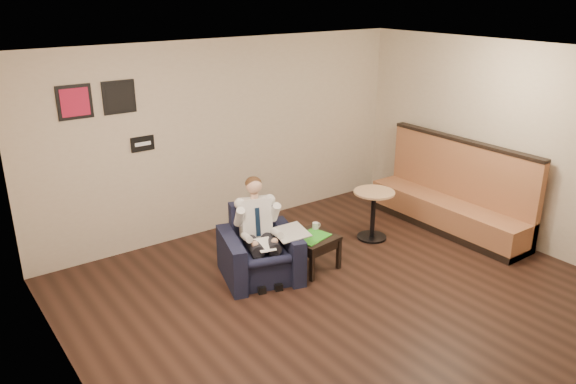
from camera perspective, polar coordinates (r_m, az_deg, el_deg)
ground at (r=6.60m, az=7.69°, el=-11.73°), size 6.00×6.00×0.00m
wall_back at (r=8.29m, az=-6.18°, el=5.65°), size 6.00×0.02×2.80m
wall_left at (r=4.60m, az=-20.13°, el=-7.98°), size 0.02×6.00×2.80m
wall_right at (r=8.28m, az=23.56°, el=4.02°), size 0.02×6.00×2.80m
ceiling at (r=5.65m, az=9.05°, el=13.12°), size 6.00×6.00×0.02m
seating_sign at (r=7.72m, az=-14.56°, el=4.77°), size 0.32×0.02×0.20m
art_print_left at (r=7.34m, az=-20.85°, el=8.53°), size 0.42×0.03×0.42m
art_print_right at (r=7.50m, az=-16.79°, el=9.22°), size 0.42×0.03×0.42m
armchair at (r=7.02m, az=-2.86°, el=-5.40°), size 1.13×1.13×0.88m
seated_man at (r=6.85m, az=-2.61°, el=-4.56°), size 0.80×0.99×1.21m
lap_papers at (r=6.79m, az=-2.36°, el=-5.36°), size 0.26×0.32×0.01m
newspaper at (r=6.97m, az=0.26°, el=-4.11°), size 0.48×0.56×0.01m
side_table at (r=7.33m, az=2.45°, el=-6.11°), size 0.62×0.62×0.45m
green_folder at (r=7.19m, az=2.42°, el=-4.58°), size 0.52×0.43×0.01m
coffee_mug at (r=7.40m, az=2.81°, el=-3.48°), size 0.09×0.09×0.10m
smartphone at (r=7.36m, az=1.87°, el=-3.98°), size 0.14×0.08×0.01m
banquette at (r=8.67m, az=16.10°, el=0.52°), size 0.62×2.60×1.33m
cafe_table at (r=8.19m, az=8.63°, el=-2.32°), size 0.74×0.74×0.73m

